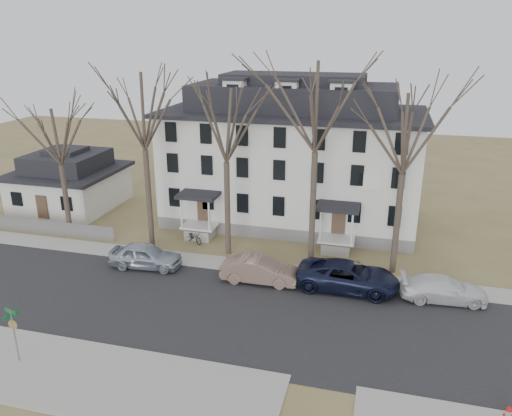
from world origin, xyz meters
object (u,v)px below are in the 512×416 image
(fire_hydrant, at_px, (508,415))
(street_sign, at_px, (13,328))
(boarding_house, at_px, (292,157))
(car_navy, at_px, (348,277))
(small_house, at_px, (70,183))
(car_white, at_px, (443,289))
(car_tan, at_px, (260,271))
(tree_far_left, at_px, (142,106))
(tree_mid_left, at_px, (226,120))
(tree_bungalow, at_px, (57,133))
(tree_mid_right, at_px, (407,129))
(bicycle_left, at_px, (194,237))
(tree_center, at_px, (317,101))
(car_silver, at_px, (146,256))

(fire_hydrant, bearing_deg, street_sign, -175.90)
(boarding_house, height_order, car_navy, boarding_house)
(small_house, distance_m, car_white, 32.80)
(car_navy, bearing_deg, car_tan, 96.09)
(tree_far_left, height_order, car_white, tree_far_left)
(boarding_house, height_order, tree_mid_left, tree_mid_left)
(boarding_house, xyz_separation_m, tree_bungalow, (-16.00, -8.15, 2.74))
(car_tan, bearing_deg, fire_hydrant, -127.18)
(car_white, xyz_separation_m, fire_hydrant, (1.68, -9.83, -0.29))
(car_navy, bearing_deg, tree_mid_right, -38.61)
(tree_far_left, height_order, bicycle_left, tree_far_left)
(tree_center, height_order, car_navy, tree_center)
(tree_far_left, relative_size, tree_center, 0.93)
(car_silver, distance_m, street_sign, 11.09)
(boarding_house, relative_size, car_white, 4.15)
(tree_mid_left, bearing_deg, tree_bungalow, 180.00)
(tree_bungalow, height_order, fire_hydrant, tree_bungalow)
(tree_far_left, height_order, car_silver, tree_far_left)
(tree_mid_right, distance_m, car_silver, 18.77)
(car_tan, height_order, street_sign, street_sign)
(car_white, relative_size, bicycle_left, 2.77)
(small_house, bearing_deg, bicycle_left, -20.27)
(boarding_house, height_order, tree_mid_right, tree_mid_right)
(tree_mid_left, height_order, bicycle_left, tree_mid_left)
(bicycle_left, relative_size, fire_hydrant, 2.11)
(tree_far_left, relative_size, car_silver, 2.81)
(tree_bungalow, distance_m, fire_hydrant, 32.76)
(boarding_house, height_order, car_white, boarding_house)
(car_silver, bearing_deg, tree_bungalow, 62.01)
(car_silver, bearing_deg, car_white, -93.17)
(car_silver, height_order, car_tan, car_silver)
(car_tan, bearing_deg, bicycle_left, 52.18)
(tree_center, relative_size, car_silver, 3.01)
(fire_hydrant, bearing_deg, tree_far_left, 149.52)
(tree_mid_left, bearing_deg, car_navy, -20.16)
(tree_center, bearing_deg, street_sign, -129.44)
(bicycle_left, bearing_deg, tree_bungalow, 126.87)
(car_navy, height_order, fire_hydrant, car_navy)
(tree_far_left, height_order, fire_hydrant, tree_far_left)
(tree_far_left, bearing_deg, car_white, -8.82)
(car_tan, bearing_deg, tree_mid_right, -66.89)
(tree_bungalow, distance_m, car_tan, 18.24)
(boarding_house, bearing_deg, bicycle_left, -130.46)
(tree_mid_right, bearing_deg, car_navy, -129.91)
(small_house, relative_size, car_tan, 1.76)
(tree_far_left, height_order, tree_mid_left, tree_far_left)
(car_tan, distance_m, car_navy, 5.52)
(tree_bungalow, distance_m, car_silver, 11.62)
(small_house, xyz_separation_m, car_white, (31.39, -9.36, -1.52))
(small_house, relative_size, tree_mid_right, 0.68)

